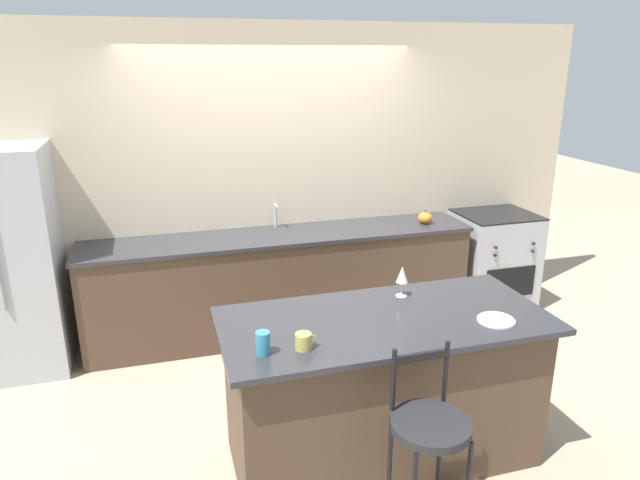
# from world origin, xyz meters

# --- Properties ---
(ground_plane) EXTENTS (18.00, 18.00, 0.00)m
(ground_plane) POSITION_xyz_m (0.00, 0.00, 0.00)
(ground_plane) COLOR tan
(wall_back) EXTENTS (6.00, 0.07, 2.70)m
(wall_back) POSITION_xyz_m (0.00, 0.67, 1.35)
(wall_back) COLOR beige
(wall_back) RESTS_ON ground_plane
(back_counter) EXTENTS (3.43, 0.65, 0.93)m
(back_counter) POSITION_xyz_m (0.00, 0.36, 0.47)
(back_counter) COLOR #4C3828
(back_counter) RESTS_ON ground_plane
(sink_faucet) EXTENTS (0.02, 0.13, 0.22)m
(sink_faucet) POSITION_xyz_m (0.00, 0.56, 1.07)
(sink_faucet) COLOR #ADAFB5
(sink_faucet) RESTS_ON back_counter
(kitchen_island) EXTENTS (1.94, 0.89, 0.95)m
(kitchen_island) POSITION_xyz_m (0.21, -1.51, 0.48)
(kitchen_island) COLOR #4C3828
(kitchen_island) RESTS_ON ground_plane
(refrigerator) EXTENTS (0.85, 0.69, 1.79)m
(refrigerator) POSITION_xyz_m (-2.21, 0.32, 0.89)
(refrigerator) COLOR #ADAFB5
(refrigerator) RESTS_ON ground_plane
(oven_range) EXTENTS (0.72, 0.66, 0.95)m
(oven_range) POSITION_xyz_m (2.14, 0.33, 0.48)
(oven_range) COLOR #ADAFB5
(oven_range) RESTS_ON ground_plane
(bar_stool_near) EXTENTS (0.39, 0.39, 1.08)m
(bar_stool_near) POSITION_xyz_m (0.15, -2.22, 0.61)
(bar_stool_near) COLOR black
(bar_stool_near) RESTS_ON ground_plane
(dinner_plate) EXTENTS (0.22, 0.22, 0.02)m
(dinner_plate) POSITION_xyz_m (0.80, -1.73, 0.96)
(dinner_plate) COLOR white
(dinner_plate) RESTS_ON kitchen_island
(wine_glass) EXTENTS (0.08, 0.08, 0.20)m
(wine_glass) POSITION_xyz_m (0.43, -1.24, 1.09)
(wine_glass) COLOR white
(wine_glass) RESTS_ON kitchen_island
(coffee_mug) EXTENTS (0.12, 0.09, 0.09)m
(coffee_mug) POSITION_xyz_m (-0.35, -1.73, 0.99)
(coffee_mug) COLOR #C1B251
(coffee_mug) RESTS_ON kitchen_island
(tumbler_cup) EXTENTS (0.08, 0.08, 0.13)m
(tumbler_cup) POSITION_xyz_m (-0.56, -1.73, 1.01)
(tumbler_cup) COLOR teal
(tumbler_cup) RESTS_ON kitchen_island
(pumpkin_decoration) EXTENTS (0.13, 0.13, 0.13)m
(pumpkin_decoration) POSITION_xyz_m (1.35, 0.29, 0.98)
(pumpkin_decoration) COLOR orange
(pumpkin_decoration) RESTS_ON back_counter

